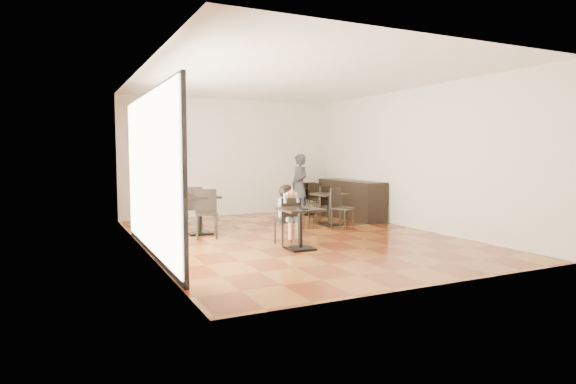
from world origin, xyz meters
TOP-DOWN VIEW (x-y plane):
  - floor at (0.00, 0.00)m, footprint 6.00×8.00m
  - ceiling at (0.00, 0.00)m, footprint 6.00×8.00m
  - wall_back at (0.00, 4.00)m, footprint 6.00×0.01m
  - wall_front at (0.00, -4.00)m, footprint 6.00×0.01m
  - wall_left at (-3.00, 0.00)m, footprint 0.01×8.00m
  - wall_right at (3.00, 0.00)m, footprint 0.01×8.00m
  - storefront_window at (-2.97, -0.50)m, footprint 0.04×4.50m
  - child_table at (-0.48, -1.15)m, footprint 0.70×0.70m
  - child_chair at (-0.48, -0.60)m, footprint 0.40×0.40m
  - child at (-0.48, -0.60)m, footprint 0.40×0.56m
  - plate at (-0.48, -1.25)m, footprint 0.25×0.25m
  - pizza_slice at (-0.48, -0.79)m, footprint 0.26×0.20m
  - adult_patron at (1.65, 3.03)m, footprint 0.46×0.65m
  - cafe_table_mid at (1.50, 1.14)m, footprint 0.96×0.96m
  - cafe_table_left at (-1.66, 1.27)m, footprint 0.94×0.94m
  - cafe_table_back at (1.95, 3.33)m, footprint 0.76×0.76m
  - chair_mid_a at (1.50, 1.69)m, footprint 0.55×0.55m
  - chair_mid_b at (1.50, 0.59)m, footprint 0.55×0.55m
  - chair_left_a at (-1.66, 1.82)m, footprint 0.54×0.54m
  - chair_left_b at (-1.66, 0.72)m, footprint 0.54×0.54m
  - chair_back_a at (2.10, 3.50)m, footprint 0.43×0.43m
  - chair_back_b at (2.10, 2.78)m, footprint 0.43×0.43m
  - service_counter at (2.65, 2.00)m, footprint 0.60×2.40m

SIDE VIEW (x-z plane):
  - floor at x=0.00m, z-range -0.01..0.01m
  - cafe_table_back at x=1.95m, z-range 0.00..0.74m
  - child_table at x=-0.48m, z-range 0.00..0.74m
  - cafe_table_mid at x=1.50m, z-range 0.00..0.76m
  - cafe_table_left at x=-1.66m, z-range 0.00..0.82m
  - chair_back_a at x=2.10m, z-range 0.00..0.89m
  - chair_back_b at x=2.10m, z-range 0.00..0.89m
  - child_chair at x=-0.48m, z-range 0.00..0.89m
  - chair_mid_a at x=1.50m, z-range 0.00..0.92m
  - chair_mid_b at x=1.50m, z-range 0.00..0.92m
  - chair_left_a at x=-1.66m, z-range 0.00..0.99m
  - chair_left_b at x=-1.66m, z-range 0.00..0.99m
  - service_counter at x=2.65m, z-range 0.00..1.00m
  - child at x=-0.48m, z-range 0.00..1.13m
  - plate at x=-0.48m, z-range 0.74..0.76m
  - adult_patron at x=1.65m, z-range 0.00..1.70m
  - pizza_slice at x=-0.48m, z-range 0.94..1.01m
  - storefront_window at x=-2.97m, z-range 0.10..2.70m
  - wall_back at x=0.00m, z-range 0.00..3.20m
  - wall_front at x=0.00m, z-range 0.00..3.20m
  - wall_left at x=-3.00m, z-range 0.00..3.20m
  - wall_right at x=3.00m, z-range 0.00..3.20m
  - ceiling at x=0.00m, z-range 3.20..3.21m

